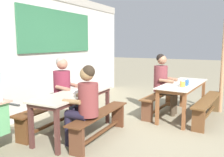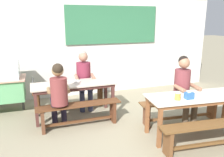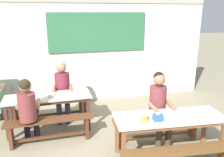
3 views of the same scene
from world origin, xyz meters
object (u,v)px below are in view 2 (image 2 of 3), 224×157
Objects in this scene: dining_table_near at (197,100)px; bench_near_front at (214,131)px; dining_table_far at (74,87)px; bench_far_front at (79,112)px; bench_far_back at (70,95)px; condiment_jar at (178,96)px; person_left_back_turned at (59,92)px; person_right_near_table at (184,87)px; tissue_box at (189,95)px; soup_bowl at (77,82)px; bench_near_back at (181,108)px; person_center_facing at (84,76)px.

bench_near_front is at bearing -95.21° from dining_table_near.
dining_table_far is 1.07× the size of bench_far_front.
condiment_jar is at bearing -54.85° from bench_far_back.
person_left_back_turned is 2.33m from person_right_near_table.
person_left_back_turned is at bearing 150.71° from tissue_box.
person_right_near_table is (1.91, -1.52, 0.45)m from bench_far_back.
bench_far_front is 1.27× the size of person_left_back_turned.
person_left_back_turned is at bearing 148.40° from condiment_jar.
person_left_back_turned is at bearing 169.42° from bench_far_front.
dining_table_far reaches higher than bench_near_front.
dining_table_far is at bearing -158.69° from soup_bowl.
bench_far_front is 2.02m from person_right_near_table.
bench_near_back is at bearing 76.12° from person_right_near_table.
condiment_jar reaches higher than bench_near_back.
dining_table_near is 0.61m from bench_near_back.
dining_table_near is 13.09× the size of tissue_box.
tissue_box reaches higher than dining_table_far.
person_center_facing is at bearing 119.44° from condiment_jar.
bench_near_front is at bearing -46.66° from condiment_jar.
person_right_near_table is 0.60m from tissue_box.
person_right_near_table reaches higher than condiment_jar.
person_right_near_table is at bearing -28.12° from dining_table_far.
person_right_near_table is (2.25, -0.58, 0.04)m from person_left_back_turned.
tissue_box is 0.99× the size of soup_bowl.
person_right_near_table reaches higher than person_center_facing.
person_right_near_table is 2.12m from soup_bowl.
person_center_facing reaches higher than bench_far_front.
bench_near_front is (1.84, -2.46, 0.01)m from bench_far_back.
dining_table_far is 1.02× the size of bench_far_back.
dining_table_near is 14.16× the size of condiment_jar.
dining_table_near reaches higher than bench_near_back.
bench_far_front is at bearing -96.76° from soup_bowl.
person_center_facing reaches higher than soup_bowl.
dining_table_far is 0.55m from person_center_facing.
bench_far_back is (-0.01, 0.50, -0.35)m from dining_table_far.
bench_near_front is at bearing -94.61° from person_right_near_table.
bench_near_front is 2.69m from soup_bowl.
bench_near_front is (-0.09, -1.00, 0.01)m from bench_near_back.
person_right_near_table reaches higher than dining_table_near.
person_center_facing is at bearing 72.15° from bench_far_front.
dining_table_far is 0.93× the size of bench_near_front.
dining_table_near is 2.47m from person_center_facing.
tissue_box reaches higher than bench_far_back.
bench_near_back is at bearing -40.97° from person_center_facing.
person_right_near_table is at bearing -29.64° from soup_bowl.
bench_far_front is (0.01, -0.50, -0.35)m from dining_table_far.
dining_table_near is at bearing 19.29° from tissue_box.
bench_far_back is 3.07m from bench_near_front.
bench_far_front is at bearing 164.82° from person_right_near_table.
person_center_facing is at bearing 123.52° from tissue_box.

